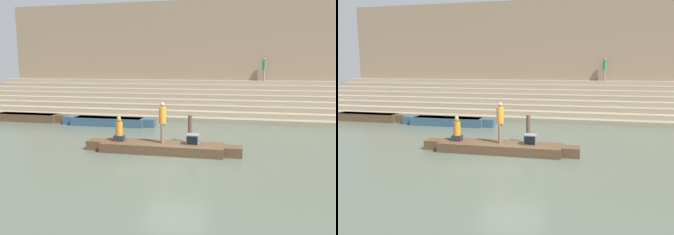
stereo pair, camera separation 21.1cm
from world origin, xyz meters
The scene contains 11 objects.
ground_plane centered at (0.00, 0.00, 0.00)m, with size 120.00×120.00×0.00m, color #566051.
ghat_steps centered at (0.00, 12.08, 0.88)m, with size 36.00×5.92×2.48m.
back_wall centered at (0.00, 14.77, 4.31)m, with size 34.20×1.28×8.69m.
rowboat_main centered at (-0.74, 0.87, 0.21)m, with size 6.56×1.39×0.39m.
person_standing centered at (-0.73, 0.95, 1.38)m, with size 0.30×0.30×1.70m.
person_rowing centered at (-2.63, 0.91, 0.83)m, with size 0.42×0.33×1.07m.
tv_set centered at (0.55, 0.97, 0.59)m, with size 0.51×0.49×0.41m.
moored_boat_shore centered at (-5.36, 6.32, 0.26)m, with size 5.81×1.10×0.49m.
moored_boat_distant centered at (-11.23, 6.73, 0.26)m, with size 5.68×1.10×0.49m.
mooring_post centered at (0.14, 2.91, 0.65)m, with size 0.20×0.20×1.30m, color brown.
person_on_steps centered at (4.15, 13.81, 3.47)m, with size 0.28×0.28×1.69m.
Camera 2 is at (2.52, -12.03, 3.54)m, focal length 35.00 mm.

